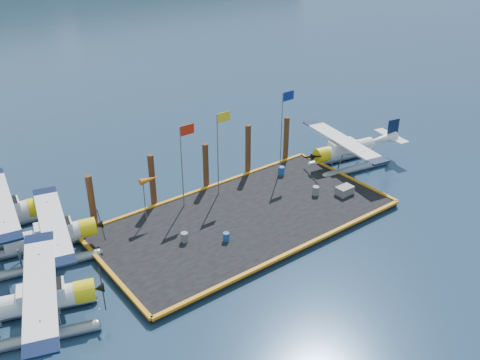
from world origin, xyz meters
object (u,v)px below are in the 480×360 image
Objects in this scene: seaplane_d at (346,151)px; drum_3 at (226,237)px; seaplane_b at (48,238)px; piling_2 at (206,167)px; windsock at (149,180)px; drum_4 at (281,171)px; crate at (345,190)px; flagpole_red at (184,154)px; drum_2 at (316,191)px; piling_1 at (152,182)px; drum_0 at (184,237)px; flagpole_blue at (284,120)px; piling_4 at (286,140)px; piling_0 at (92,203)px; flagpole_yellow at (220,141)px; seaplane_a at (35,304)px; piling_3 at (248,151)px.

seaplane_d reaches higher than drum_3.
seaplane_d is (23.74, -2.24, 0.02)m from seaplane_b.
windsock is at bearing -163.85° from piling_2.
drum_4 is (8.84, 4.79, 0.06)m from drum_3.
windsock is (-12.79, 5.74, 2.52)m from crate.
drum_2 is at bearing -28.43° from flagpole_red.
seaplane_b is 2.24× the size of piling_1.
crate is 0.21× the size of flagpole_red.
drum_0 is 12.79m from flagpole_blue.
piling_2 reaches higher than drum_0.
drum_2 is at bearing 144.72° from crate.
piling_0 is at bearing 180.00° from piling_4.
flagpole_red is 0.97× the size of flagpole_yellow.
seaplane_a is 1.58× the size of flagpole_yellow.
piling_3 is at bearing 30.13° from drum_0.
seaplane_d is at bearing -8.58° from flagpole_red.
drum_4 is at bearing 84.70° from seaplane_d.
seaplane_a reaches higher than drum_3.
drum_2 is at bearing -3.58° from drum_0.
drum_4 is at bearing 28.44° from drum_3.
piling_0 reaches higher than seaplane_a.
drum_0 is 14.46m from piling_4.
flagpole_red is (0.40, 5.34, 3.71)m from drum_3.
seaplane_a is 22.47m from crate.
flagpole_yellow is at bearing -9.86° from piling_0.
piling_4 is (23.18, 7.03, 0.47)m from seaplane_a.
crate is at bearing 86.97° from seaplane_b.
piling_0 is (-14.53, 6.10, 1.26)m from drum_2.
windsock is at bearing 180.00° from flagpole_red.
piling_0 is (-20.23, 3.71, 0.53)m from seaplane_d.
piling_2 reaches higher than seaplane_b.
piling_3 is at bearing 180.00° from piling_4.
piling_1 is (1.03, 1.60, -1.13)m from windsock.
flagpole_blue reaches higher than seaplane_b.
flagpole_yellow is (-5.45, 0.55, 3.77)m from drum_4.
seaplane_b is at bearing -169.55° from piling_1.
seaplane_a is 1.63× the size of flagpole_red.
seaplane_d is 16.72× the size of drum_3.
piling_1 is at bearing 87.05° from seaplane_d.
seaplane_b is 12.61m from piling_2.
windsock is at bearing 92.73° from drum_0.
piling_4 reaches higher than seaplane_d.
flagpole_yellow is 3.07m from piling_2.
piling_4 is (2.47, 6.10, 1.26)m from drum_2.
flagpole_red is (-8.32, 4.50, 3.66)m from drum_2.
drum_2 is 0.16× the size of piling_1.
seaplane_d is at bearing -18.31° from piling_2.
crate is at bearing 107.69° from seaplane_a.
piling_4 is at bearing 6.75° from windsock.
seaplane_d is 2.52× the size of piling_2.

